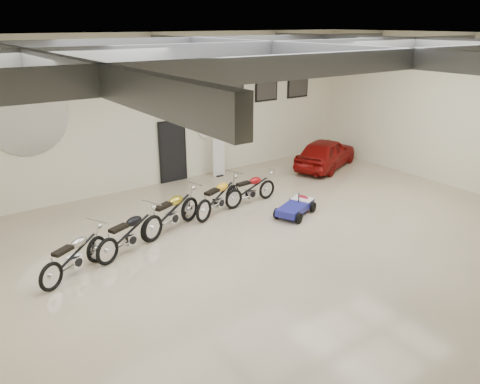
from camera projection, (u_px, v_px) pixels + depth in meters
floor at (268, 247)px, 11.70m from camera, size 16.00×12.00×0.01m
ceiling at (272, 36)px, 9.98m from camera, size 16.00×12.00×0.01m
back_wall at (156, 112)px, 15.44m from camera, size 16.00×0.02×5.00m
right_wall at (462, 113)px, 15.18m from camera, size 0.02×12.00×5.00m
ceiling_beams at (272, 49)px, 10.07m from camera, size 15.80×11.80×0.32m
door at (173, 152)px, 16.17m from camera, size 0.92×0.08×2.10m
logo_plaque at (26, 116)px, 13.12m from camera, size 2.30×0.06×1.16m
poster_left at (232, 86)px, 16.83m from camera, size 1.05×0.08×1.35m
poster_mid at (266, 83)px, 17.70m from camera, size 1.05×0.08×1.35m
poster_right at (298, 80)px, 18.57m from camera, size 1.05×0.08×1.35m
oil_sign at (207, 129)px, 16.70m from camera, size 0.72×0.10×0.72m
banner_stand at (219, 153)px, 16.76m from camera, size 0.48×0.22×1.71m
motorcycle_silver at (74, 254)px, 10.22m from camera, size 2.01×1.50×1.02m
motorcycle_black at (129, 232)px, 11.24m from camera, size 2.12×1.36×1.06m
motorcycle_gold at (172, 211)px, 12.41m from camera, size 2.26×1.46×1.13m
motorcycle_yellow at (218, 196)px, 13.53m from camera, size 2.17×1.39×1.08m
motorcycle_red at (251, 188)px, 14.31m from camera, size 1.94×0.72×0.99m
go_kart at (298, 203)px, 13.62m from camera, size 1.91×1.41×0.63m
vintage_car at (326, 153)px, 17.82m from camera, size 2.59×3.69×1.17m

